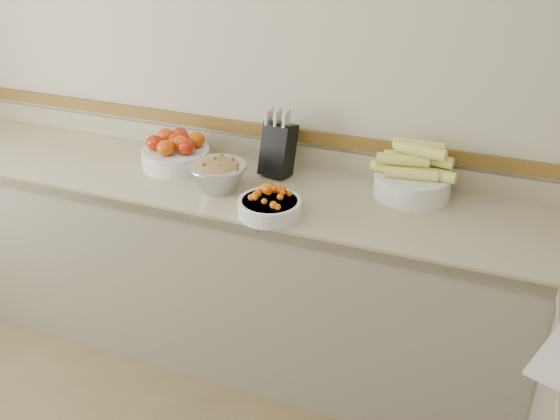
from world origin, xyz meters
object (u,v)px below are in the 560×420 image
at_px(cherry_tomato_bowl, 270,205).
at_px(corn_bowl, 413,177).
at_px(knife_block, 278,148).
at_px(tomato_bowl, 176,152).
at_px(rhubarb_bowl, 218,174).

bearing_deg(cherry_tomato_bowl, corn_bowl, 38.48).
bearing_deg(cherry_tomato_bowl, knife_block, 107.00).
height_order(knife_block, corn_bowl, knife_block).
xyz_separation_m(tomato_bowl, rhubarb_bowl, (0.30, -0.16, 0.00)).
bearing_deg(cherry_tomato_bowl, rhubarb_bowl, 155.45).
bearing_deg(knife_block, corn_bowl, 0.91).
bearing_deg(tomato_bowl, corn_bowl, 5.16).
xyz_separation_m(knife_block, rhubarb_bowl, (-0.18, -0.25, -0.05)).
distance_m(tomato_bowl, rhubarb_bowl, 0.34).
xyz_separation_m(knife_block, cherry_tomato_bowl, (0.12, -0.38, -0.08)).
distance_m(knife_block, corn_bowl, 0.62).
xyz_separation_m(cherry_tomato_bowl, rhubarb_bowl, (-0.30, 0.14, 0.03)).
xyz_separation_m(tomato_bowl, cherry_tomato_bowl, (0.60, -0.30, -0.02)).
distance_m(tomato_bowl, corn_bowl, 1.10).
height_order(knife_block, rhubarb_bowl, knife_block).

